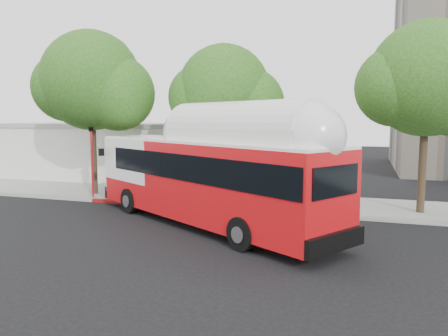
# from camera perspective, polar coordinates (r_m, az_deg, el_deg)

# --- Properties ---
(ground) EXTENTS (120.00, 120.00, 0.00)m
(ground) POSITION_cam_1_polar(r_m,az_deg,el_deg) (18.50, -2.84, -8.03)
(ground) COLOR black
(ground) RESTS_ON ground
(sidewalk) EXTENTS (60.00, 5.00, 0.15)m
(sidewalk) POSITION_cam_1_polar(r_m,az_deg,el_deg) (24.52, 2.58, -4.23)
(sidewalk) COLOR gray
(sidewalk) RESTS_ON ground
(curb_strip) EXTENTS (60.00, 0.30, 0.15)m
(curb_strip) POSITION_cam_1_polar(r_m,az_deg,el_deg) (22.07, 0.78, -5.43)
(curb_strip) COLOR gray
(curb_strip) RESTS_ON ground
(red_curb_segment) EXTENTS (10.00, 0.32, 0.16)m
(red_curb_segment) POSITION_cam_1_polar(r_m,az_deg,el_deg) (23.12, -6.37, -4.91)
(red_curb_segment) COLOR maroon
(red_curb_segment) RESTS_ON ground
(street_tree_left) EXTENTS (6.67, 5.80, 9.74)m
(street_tree_left) POSITION_cam_1_polar(r_m,az_deg,el_deg) (26.89, -16.03, 10.45)
(street_tree_left) COLOR #2D2116
(street_tree_left) RESTS_ON ground
(street_tree_mid) EXTENTS (5.75, 5.00, 8.62)m
(street_tree_mid) POSITION_cam_1_polar(r_m,az_deg,el_deg) (23.86, 0.97, 9.54)
(street_tree_mid) COLOR #2D2116
(street_tree_mid) RESTS_ON ground
(street_tree_right) EXTENTS (6.21, 5.40, 9.18)m
(street_tree_right) POSITION_cam_1_polar(r_m,az_deg,el_deg) (22.85, 26.04, 9.91)
(street_tree_right) COLOR #2D2116
(street_tree_right) RESTS_ON ground
(low_commercial_bldg) EXTENTS (16.20, 10.20, 4.25)m
(low_commercial_bldg) POSITION_cam_1_polar(r_m,az_deg,el_deg) (36.96, -15.55, 2.40)
(low_commercial_bldg) COLOR silver
(low_commercial_bldg) RESTS_ON ground
(transit_bus) EXTENTS (13.55, 9.66, 4.26)m
(transit_bus) POSITION_cam_1_polar(r_m,az_deg,el_deg) (18.79, -2.27, -1.61)
(transit_bus) COLOR red
(transit_bus) RESTS_ON ground
(signal_pole) EXTENTS (0.12, 0.39, 4.15)m
(signal_pole) POSITION_cam_1_polar(r_m,az_deg,el_deg) (25.86, -16.84, 0.65)
(signal_pole) COLOR red
(signal_pole) RESTS_ON ground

